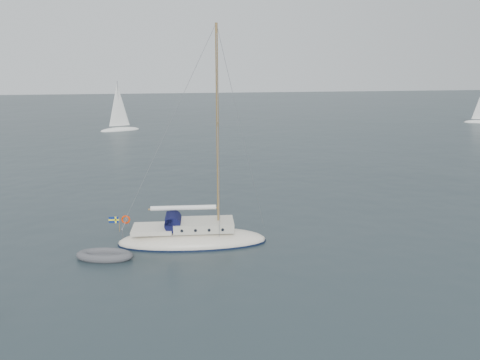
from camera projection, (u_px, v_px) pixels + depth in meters
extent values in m
plane|color=black|center=(249.00, 238.00, 28.40)|extent=(300.00, 300.00, 0.00)
ellipsoid|color=#EEE4CE|center=(193.00, 241.00, 27.50)|extent=(8.65, 2.69, 1.44)
cube|color=beige|center=(204.00, 224.00, 27.38)|extent=(3.46, 1.83, 0.53)
cube|color=#EEE4CE|center=(152.00, 230.00, 26.91)|extent=(2.31, 1.83, 0.24)
cylinder|color=#0C0E33|center=(173.00, 222.00, 27.01)|extent=(0.92, 1.59, 0.92)
cube|color=#0C0E33|center=(170.00, 219.00, 26.93)|extent=(0.43, 1.59, 0.38)
cylinder|color=olive|center=(217.00, 131.00, 26.21)|extent=(0.14, 0.14, 11.53)
cylinder|color=olive|center=(217.00, 121.00, 26.07)|extent=(0.05, 2.11, 0.05)
cylinder|color=olive|center=(183.00, 209.00, 26.93)|extent=(4.04, 0.10, 0.10)
cylinder|color=white|center=(183.00, 208.00, 26.92)|extent=(3.75, 0.27, 0.27)
cylinder|color=#9C9BA3|center=(124.00, 225.00, 26.54)|extent=(0.04, 2.11, 0.04)
torus|color=#F73200|center=(124.00, 222.00, 27.09)|extent=(0.52, 0.10, 0.52)
cylinder|color=olive|center=(118.00, 227.00, 26.51)|extent=(0.03, 0.03, 0.86)
cube|color=navy|center=(113.00, 222.00, 26.39)|extent=(0.58, 0.02, 0.37)
cube|color=#FEF323|center=(113.00, 222.00, 26.39)|extent=(0.60, 0.03, 0.09)
cube|color=#FEF323|center=(115.00, 222.00, 26.41)|extent=(0.09, 0.03, 0.38)
cylinder|color=black|center=(181.00, 221.00, 28.05)|extent=(0.17, 0.06, 0.17)
cylinder|color=black|center=(183.00, 231.00, 26.28)|extent=(0.17, 0.06, 0.17)
cylinder|color=black|center=(194.00, 220.00, 28.18)|extent=(0.17, 0.06, 0.17)
cylinder|color=black|center=(197.00, 230.00, 26.41)|extent=(0.17, 0.06, 0.17)
cylinder|color=black|center=(207.00, 219.00, 28.31)|extent=(0.17, 0.06, 0.17)
cylinder|color=black|center=(210.00, 229.00, 26.55)|extent=(0.17, 0.06, 0.17)
cylinder|color=black|center=(220.00, 218.00, 28.44)|extent=(0.17, 0.06, 0.17)
cylinder|color=black|center=(224.00, 229.00, 26.68)|extent=(0.17, 0.06, 0.17)
cube|color=#4B4C50|center=(105.00, 256.00, 25.32)|extent=(1.90, 0.78, 0.11)
ellipsoid|color=white|center=(480.00, 123.00, 84.49)|extent=(5.37, 1.79, 0.90)
ellipsoid|color=white|center=(120.00, 130.00, 74.52)|extent=(6.19, 2.06, 1.03)
cylinder|color=#9C9BA3|center=(119.00, 105.00, 73.54)|extent=(0.10, 0.10, 7.22)
cone|color=white|center=(118.00, 105.00, 73.53)|extent=(3.30, 3.30, 6.70)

